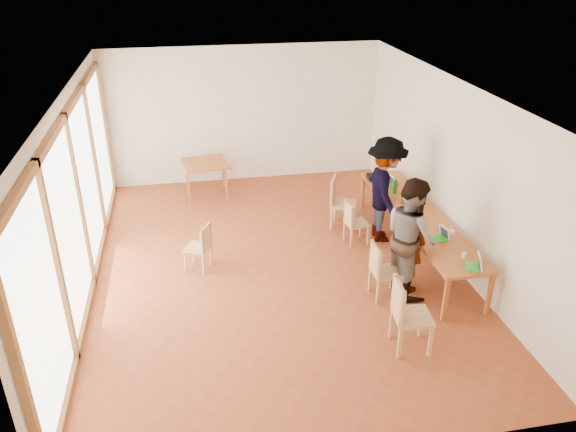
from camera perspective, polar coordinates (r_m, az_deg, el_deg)
name	(u,v)px	position (r m, az deg, el deg)	size (l,w,h in m)	color
ground	(274,266)	(9.53, -1.38, -5.09)	(8.00, 8.00, 0.00)	#974624
wall_back	(244,115)	(12.60, -4.48, 10.22)	(6.00, 0.10, 3.00)	#EDE6CD
wall_front	(342,346)	(5.47, 5.49, -13.06)	(6.00, 0.10, 3.00)	#EDE6CD
wall_right	(451,171)	(9.75, 16.25, 4.38)	(0.10, 8.00, 3.00)	#EDE6CD
window_wall	(77,199)	(8.91, -20.62, 1.66)	(0.10, 8.00, 3.00)	white
ceiling	(272,88)	(8.37, -1.61, 12.86)	(6.00, 8.00, 0.04)	white
communal_table	(418,216)	(9.86, 13.04, -0.04)	(0.80, 4.00, 0.75)	#B65C28
side_table	(206,166)	(12.04, -8.37, 5.08)	(0.90, 0.90, 0.75)	#B65C28
chair_near	(405,308)	(7.58, 11.82, -9.18)	(0.52, 0.52, 0.55)	tan
chair_mid	(381,266)	(8.59, 9.40, -5.01)	(0.43, 0.43, 0.48)	tan
chair_far	(353,218)	(10.07, 6.58, -0.25)	(0.42, 0.42, 0.43)	tan
chair_empty	(338,197)	(10.61, 5.13, 1.94)	(0.61, 0.61, 0.53)	tan
chair_spare	(202,243)	(9.32, -8.76, -2.68)	(0.50, 0.50, 0.43)	tan
person_near	(408,237)	(8.76, 12.12, -2.10)	(0.64, 0.42, 1.77)	gray
person_mid	(411,237)	(8.65, 12.38, -2.06)	(0.92, 0.71, 1.89)	gray
person_far	(385,190)	(10.12, 9.85, 2.61)	(1.25, 0.72, 1.93)	gray
laptop_near	(476,264)	(8.45, 18.57, -4.67)	(0.30, 0.32, 0.22)	green
laptop_mid	(442,235)	(9.10, 15.38, -1.92)	(0.26, 0.28, 0.21)	green
laptop_far	(390,183)	(10.87, 10.30, 3.34)	(0.23, 0.26, 0.21)	green
yellow_mug	(396,185)	(10.80, 10.88, 3.10)	(0.13, 0.13, 0.10)	#C07E1E
green_bottle	(395,187)	(10.49, 10.83, 2.93)	(0.07, 0.07, 0.28)	#187220
clear_glass	(464,256)	(8.64, 17.45, -3.87)	(0.07, 0.07, 0.09)	silver
condiment_cup	(452,232)	(9.30, 16.31, -1.58)	(0.08, 0.08, 0.06)	white
pink_phone	(451,229)	(9.47, 16.26, -1.23)	(0.05, 0.10, 0.01)	#D24A8B
black_pouch	(372,177)	(11.11, 8.53, 3.94)	(0.16, 0.26, 0.09)	black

